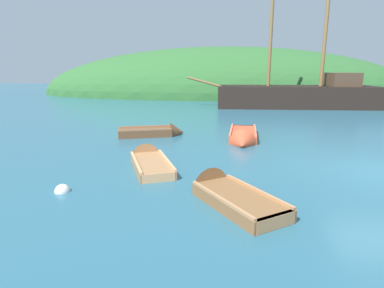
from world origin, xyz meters
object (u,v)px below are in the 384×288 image
at_px(rowboat_outer_right, 243,138).
at_px(sailing_ship, 297,99).
at_px(buoy_white, 62,192).
at_px(rowboat_near_dock, 149,162).
at_px(rowboat_portside, 155,133).
at_px(rowboat_outer_left, 225,195).

bearing_deg(rowboat_outer_right, sailing_ship, 162.39).
bearing_deg(buoy_white, rowboat_outer_right, 52.85).
bearing_deg(rowboat_near_dock, rowboat_portside, -12.61).
xyz_separation_m(sailing_ship, rowboat_near_dock, (-8.81, -17.86, -0.61)).
xyz_separation_m(sailing_ship, rowboat_portside, (-9.62, -13.05, -0.56)).
bearing_deg(rowboat_portside, rowboat_near_dock, -96.83).
xyz_separation_m(rowboat_portside, buoy_white, (-0.93, -7.48, -0.13)).
xyz_separation_m(rowboat_outer_left, rowboat_outer_right, (0.82, 6.89, 0.02)).
bearing_deg(rowboat_portside, sailing_ship, 37.18).
height_order(rowboat_portside, rowboat_outer_right, rowboat_outer_right).
height_order(rowboat_outer_right, buoy_white, rowboat_outer_right).
distance_m(rowboat_outer_left, rowboat_outer_right, 6.94).
relative_size(rowboat_near_dock, rowboat_outer_right, 0.87).
bearing_deg(rowboat_near_dock, sailing_ship, -48.43).
distance_m(rowboat_near_dock, rowboat_outer_right, 5.39).
height_order(sailing_ship, rowboat_outer_left, sailing_ship).
bearing_deg(rowboat_outer_left, rowboat_outer_right, -41.31).
relative_size(rowboat_near_dock, buoy_white, 8.17).
height_order(rowboat_near_dock, rowboat_outer_left, rowboat_outer_left).
height_order(rowboat_portside, buoy_white, rowboat_portside).
relative_size(sailing_ship, rowboat_outer_right, 4.16).
bearing_deg(sailing_ship, rowboat_outer_right, 67.13).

